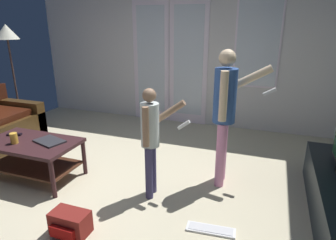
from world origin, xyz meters
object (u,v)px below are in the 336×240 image
at_px(cup_near_edge, 14,138).
at_px(coffee_table, 33,151).
at_px(person_adult, 226,107).
at_px(loose_keyboard, 211,230).
at_px(tv_remote_black, 14,135).
at_px(backpack, 70,223).
at_px(laptop_closed, 50,141).
at_px(floor_lamp, 7,38).
at_px(person_child, 151,134).

bearing_deg(cup_near_edge, coffee_table, 40.68).
relative_size(coffee_table, person_adult, 0.71).
xyz_separation_m(loose_keyboard, tv_remote_black, (-2.51, 0.31, 0.47)).
distance_m(coffee_table, backpack, 1.25).
height_order(backpack, cup_near_edge, cup_near_edge).
relative_size(loose_keyboard, laptop_closed, 1.31).
bearing_deg(coffee_table, laptop_closed, 14.14).
height_order(floor_lamp, laptop_closed, floor_lamp).
bearing_deg(person_child, cup_near_edge, -171.53).
bearing_deg(cup_near_edge, loose_keyboard, -3.04).
bearing_deg(coffee_table, cup_near_edge, -139.32).
xyz_separation_m(person_adult, tv_remote_black, (-2.45, -0.57, -0.44)).
distance_m(person_adult, cup_near_edge, 2.40).
xyz_separation_m(laptop_closed, cup_near_edge, (-0.35, -0.17, 0.05)).
height_order(person_adult, laptop_closed, person_adult).
xyz_separation_m(coffee_table, loose_keyboard, (2.18, -0.23, -0.33)).
xyz_separation_m(floor_lamp, laptop_closed, (1.78, -1.28, -1.06)).
distance_m(person_adult, person_child, 0.86).
distance_m(coffee_table, person_adult, 2.29).
height_order(coffee_table, person_adult, person_adult).
relative_size(backpack, tv_remote_black, 1.98).
height_order(floor_lamp, tv_remote_black, floor_lamp).
bearing_deg(loose_keyboard, laptop_closed, 171.65).
relative_size(floor_lamp, laptop_closed, 5.12).
bearing_deg(person_child, laptop_closed, -176.72).
bearing_deg(tv_remote_black, coffee_table, -34.60).
height_order(person_child, loose_keyboard, person_child).
height_order(backpack, laptop_closed, laptop_closed).
bearing_deg(tv_remote_black, floor_lamp, 112.95).
relative_size(person_adult, floor_lamp, 0.87).
relative_size(loose_keyboard, cup_near_edge, 3.66).
relative_size(person_adult, tv_remote_black, 8.96).
bearing_deg(laptop_closed, person_adult, 33.89).
relative_size(person_child, laptop_closed, 3.44).
distance_m(backpack, laptop_closed, 1.15).
relative_size(coffee_table, backpack, 3.21).
bearing_deg(person_adult, tv_remote_black, -166.99).
relative_size(coffee_table, tv_remote_black, 6.36).
height_order(person_adult, floor_lamp, floor_lamp).
xyz_separation_m(backpack, cup_near_edge, (-1.15, 0.57, 0.43)).
bearing_deg(backpack, tv_remote_black, 150.61).
xyz_separation_m(floor_lamp, backpack, (2.59, -2.02, -1.44)).
xyz_separation_m(coffee_table, tv_remote_black, (-0.33, 0.08, 0.14)).
distance_m(cup_near_edge, tv_remote_black, 0.28).
bearing_deg(floor_lamp, person_child, -21.68).
distance_m(person_adult, backpack, 1.90).
bearing_deg(tv_remote_black, cup_near_edge, -64.47).
bearing_deg(person_adult, backpack, -129.59).
bearing_deg(laptop_closed, backpack, -25.93).
bearing_deg(floor_lamp, loose_keyboard, -22.65).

